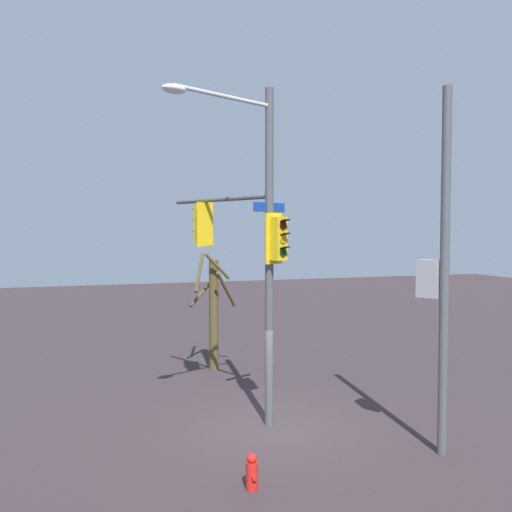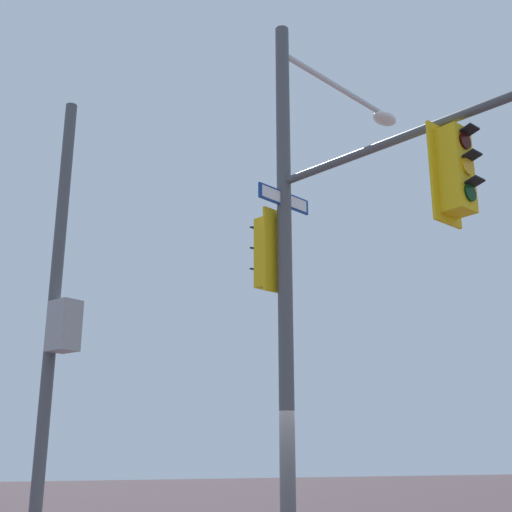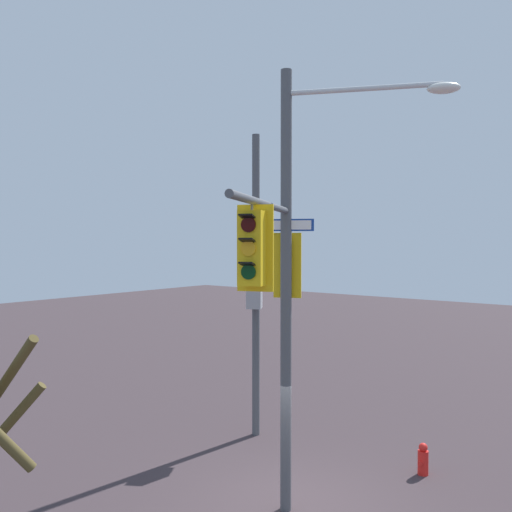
% 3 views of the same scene
% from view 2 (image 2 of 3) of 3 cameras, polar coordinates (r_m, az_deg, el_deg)
% --- Properties ---
extents(main_signal_pole_assembly, '(5.22, 3.51, 8.71)m').
position_cam_2_polar(main_signal_pole_assembly, '(9.70, 5.81, 2.08)').
color(main_signal_pole_assembly, '#4C4F54').
rests_on(main_signal_pole_assembly, ground).
extents(secondary_pole_assembly, '(0.71, 0.58, 8.27)m').
position_cam_2_polar(secondary_pole_assembly, '(11.81, -16.95, -5.45)').
color(secondary_pole_assembly, '#4C4F54').
rests_on(secondary_pole_assembly, ground).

